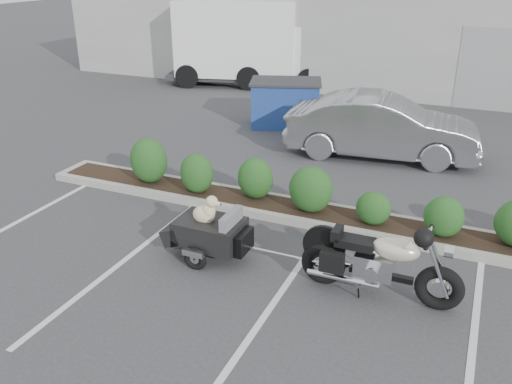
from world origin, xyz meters
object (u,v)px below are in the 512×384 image
at_px(motorcycle, 379,264).
at_px(pet_trailer, 209,231).
at_px(dumpster, 286,103).
at_px(delivery_truck, 257,45).
at_px(sedan, 382,127).

height_order(motorcycle, pet_trailer, motorcycle).
xyz_separation_m(dumpster, delivery_truck, (-3.00, 4.85, 0.83)).
xyz_separation_m(pet_trailer, delivery_truck, (-4.57, 12.51, 1.02)).
relative_size(motorcycle, delivery_truck, 0.33).
relative_size(motorcycle, dumpster, 1.01).
relative_size(sedan, delivery_truck, 0.65).
relative_size(motorcycle, pet_trailer, 1.26).
bearing_deg(pet_trailer, motorcycle, -0.68).
xyz_separation_m(sedan, delivery_truck, (-6.12, 6.45, 0.74)).
height_order(pet_trailer, sedan, sedan).
height_order(motorcycle, sedan, sedan).
distance_m(motorcycle, dumpster, 8.84).
height_order(dumpster, delivery_truck, delivery_truck).
distance_m(sedan, dumpster, 3.51).
xyz_separation_m(motorcycle, sedan, (-1.23, 6.08, 0.22)).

